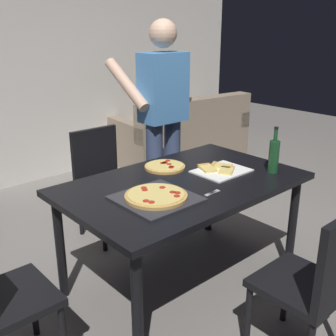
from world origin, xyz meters
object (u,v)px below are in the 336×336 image
at_px(couch, 183,137).
at_px(wine_bottle, 274,155).
at_px(dining_table, 183,192).
at_px(chair_far_side, 103,176).
at_px(pepperoni_pizza_on_tray, 156,197).
at_px(kitchen_scissors, 205,196).
at_px(second_pizza_plain, 165,166).
at_px(chair_near_camera, 317,278).
at_px(person_serving_pizza, 162,115).

xyz_separation_m(couch, wine_bottle, (-1.32, -2.27, 0.57)).
distance_m(dining_table, chair_far_side, 0.98).
height_order(dining_table, chair_far_side, chair_far_side).
distance_m(dining_table, pepperoni_pizza_on_tray, 0.35).
xyz_separation_m(dining_table, kitchen_scissors, (-0.09, -0.27, 0.08)).
bearing_deg(kitchen_scissors, couch, 48.73).
distance_m(wine_bottle, kitchen_scissors, 0.67).
relative_size(kitchen_scissors, second_pizza_plain, 0.68).
height_order(chair_near_camera, pepperoni_pizza_on_tray, chair_near_camera).
bearing_deg(wine_bottle, chair_near_camera, -129.83).
bearing_deg(chair_near_camera, chair_far_side, 90.00).
distance_m(person_serving_pizza, pepperoni_pizza_on_tray, 1.18).
relative_size(dining_table, wine_bottle, 4.92).
relative_size(couch, wine_bottle, 5.61).
relative_size(dining_table, second_pizza_plain, 5.44).
xyz_separation_m(chair_far_side, person_serving_pizza, (0.47, -0.22, 0.49)).
xyz_separation_m(pepperoni_pizza_on_tray, kitchen_scissors, (0.23, -0.17, -0.01)).
relative_size(chair_far_side, couch, 0.51).
distance_m(chair_far_side, second_pizza_plain, 0.75).
bearing_deg(wine_bottle, dining_table, 154.04).
distance_m(pepperoni_pizza_on_tray, second_pizza_plain, 0.54).
bearing_deg(pepperoni_pizza_on_tray, couch, 43.40).
xyz_separation_m(dining_table, chair_far_side, (0.00, 0.97, -0.16)).
bearing_deg(couch, kitchen_scissors, -131.27).
relative_size(pepperoni_pizza_on_tray, wine_bottle, 1.34).
bearing_deg(pepperoni_pizza_on_tray, kitchen_scissors, -36.25).
height_order(person_serving_pizza, pepperoni_pizza_on_tray, person_serving_pizza).
bearing_deg(chair_far_side, pepperoni_pizza_on_tray, -106.46).
relative_size(chair_far_side, person_serving_pizza, 0.51).
distance_m(pepperoni_pizza_on_tray, wine_bottle, 0.92).
distance_m(kitchen_scissors, second_pizza_plain, 0.57).
height_order(pepperoni_pizza_on_tray, second_pizza_plain, pepperoni_pizza_on_tray).
relative_size(person_serving_pizza, pepperoni_pizza_on_tray, 4.12).
distance_m(wine_bottle, second_pizza_plain, 0.75).
distance_m(couch, kitchen_scissors, 3.04).
bearing_deg(person_serving_pizza, wine_bottle, -84.02).
bearing_deg(person_serving_pizza, pepperoni_pizza_on_tray, -132.61).
xyz_separation_m(couch, pepperoni_pizza_on_tray, (-2.21, -2.09, 0.46)).
distance_m(dining_table, chair_near_camera, 0.98).
relative_size(dining_table, person_serving_pizza, 0.89).
xyz_separation_m(pepperoni_pizza_on_tray, wine_bottle, (0.89, -0.18, 0.10)).
xyz_separation_m(chair_near_camera, kitchen_scissors, (-0.09, 0.70, 0.24)).
xyz_separation_m(couch, kitchen_scissors, (-1.98, -2.26, 0.45)).
bearing_deg(person_serving_pizza, chair_far_side, 154.77).
bearing_deg(pepperoni_pizza_on_tray, wine_bottle, -11.19).
xyz_separation_m(chair_far_side, wine_bottle, (0.58, -1.25, 0.36)).
distance_m(couch, wine_bottle, 2.68).
relative_size(chair_far_side, pepperoni_pizza_on_tray, 2.12).
distance_m(chair_near_camera, person_serving_pizza, 1.85).
relative_size(wine_bottle, kitchen_scissors, 1.62).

